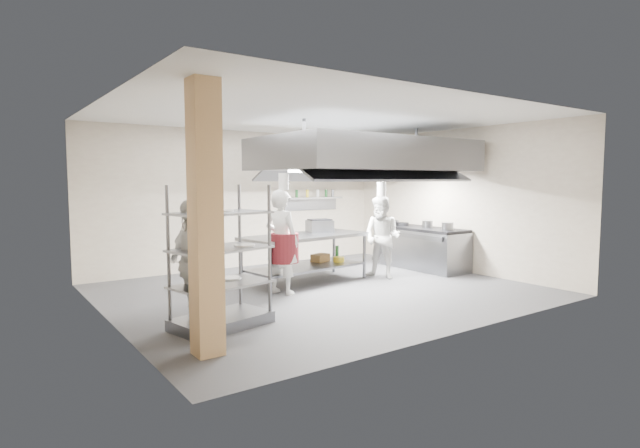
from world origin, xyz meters
TOP-DOWN VIEW (x-y plane):
  - floor at (0.00, 0.00)m, footprint 7.00×7.00m
  - ceiling at (0.00, 0.00)m, footprint 7.00×7.00m
  - wall_back at (0.00, 3.00)m, footprint 7.00×0.00m
  - wall_left at (-3.50, 0.00)m, footprint 0.00×6.00m
  - wall_right at (3.50, 0.00)m, footprint 0.00×6.00m
  - column at (-2.90, -1.90)m, footprint 0.30×0.30m
  - exhaust_hood at (1.30, 0.40)m, footprint 4.00×2.50m
  - hood_strip_a at (0.40, 0.40)m, footprint 1.60×0.12m
  - hood_strip_b at (2.20, 0.40)m, footprint 1.60×0.12m
  - wall_shelf at (1.80, 2.84)m, footprint 1.50×0.28m
  - island at (0.14, 0.72)m, footprint 2.57×1.32m
  - island_worktop at (0.14, 0.72)m, footprint 2.57×1.32m
  - island_undershelf at (0.14, 0.72)m, footprint 2.36×1.19m
  - pass_rack at (-2.34, -1.02)m, footprint 1.37×0.98m
  - cooking_range at (3.08, 0.50)m, footprint 0.80×2.00m
  - range_top at (3.08, 0.50)m, footprint 0.78×1.96m
  - chef_head at (-0.70, 0.19)m, footprint 0.64×0.76m
  - chef_line at (1.60, 0.21)m, footprint 0.85×0.95m
  - chef_plating at (-2.68, -0.88)m, footprint 0.57×1.04m
  - griddle at (0.62, 0.94)m, footprint 0.54×0.46m
  - wicker_basket at (0.64, 0.95)m, footprint 0.40×0.33m
  - stockpot at (3.08, 0.40)m, footprint 0.23×0.23m
  - plate_stack at (-2.34, -1.02)m, footprint 0.28×0.28m

SIDE VIEW (x-z plane):
  - floor at x=0.00m, z-range 0.00..0.00m
  - island_undershelf at x=0.14m, z-range 0.28..0.32m
  - wicker_basket at x=0.64m, z-range 0.32..0.47m
  - cooking_range at x=3.08m, z-range 0.00..0.84m
  - island at x=0.14m, z-range 0.00..0.91m
  - plate_stack at x=-2.34m, z-range 0.57..0.62m
  - chef_line at x=1.60m, z-range 0.00..1.62m
  - chef_plating at x=-2.68m, z-range 0.00..1.69m
  - range_top at x=3.08m, z-range 0.84..0.90m
  - island_worktop at x=0.14m, z-range 0.85..0.91m
  - chef_head at x=-0.70m, z-range 0.00..1.77m
  - pass_rack at x=-2.34m, z-range 0.00..1.86m
  - stockpot at x=3.08m, z-range 0.90..1.06m
  - griddle at x=0.62m, z-range 0.91..1.14m
  - wall_back at x=0.00m, z-range -2.00..5.00m
  - wall_left at x=-3.50m, z-range -1.50..4.50m
  - wall_right at x=3.50m, z-range -1.50..4.50m
  - column at x=-2.90m, z-range 0.00..3.00m
  - wall_shelf at x=1.80m, z-range 1.48..1.52m
  - hood_strip_a at x=0.40m, z-range 2.06..2.10m
  - hood_strip_b at x=2.20m, z-range 2.06..2.10m
  - exhaust_hood at x=1.30m, z-range 2.10..2.70m
  - ceiling at x=0.00m, z-range 3.00..3.00m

